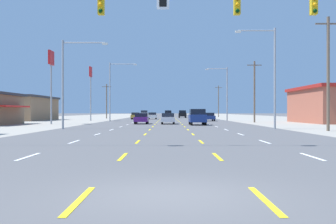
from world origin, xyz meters
TOP-DOWN VIEW (x-y plane):
  - ground_plane at (0.00, 66.00)m, footprint 572.00×572.00m
  - lot_apron_left at (-24.75, 66.00)m, footprint 28.00×440.00m
  - lot_apron_right at (24.75, 66.00)m, footprint 28.00×440.00m
  - lane_markings at (0.00, 104.50)m, footprint 10.64×227.60m
  - signal_span_wire at (0.45, 11.63)m, footprint 27.25×0.53m
  - suv_inner_right_nearest at (3.56, 43.03)m, footprint 1.98×4.90m
  - sedan_center_turn_near at (-0.09, 46.97)m, footprint 1.80×4.50m
  - sedan_inner_left_mid at (-3.65, 47.38)m, footprint 1.80×4.50m
  - sedan_far_right_midfar at (7.15, 64.47)m, footprint 1.80×4.50m
  - sedan_far_left_far at (-6.97, 79.77)m, footprint 1.80×4.50m
  - sedan_inner_left_farther at (-3.46, 81.53)m, footprint 1.80×4.50m
  - suv_inner_right_farthest at (3.73, 101.25)m, footprint 1.98×4.90m
  - suv_center_turn_distant_a at (-0.03, 109.18)m, footprint 1.98×4.90m
  - suv_far_left_distant_b at (-6.86, 110.18)m, footprint 1.98×4.90m
  - storefront_left_row_2 at (-27.72, 70.09)m, footprint 9.73×18.30m
  - pole_sign_left_row_1 at (-15.51, 46.32)m, footprint 0.24×2.16m
  - pole_sign_left_row_2 at (-13.88, 65.51)m, footprint 0.24×1.75m
  - streetlight_left_row_0 at (-9.64, 31.30)m, footprint 4.40×0.26m
  - streetlight_right_row_0 at (9.77, 31.30)m, footprint 3.88×0.26m
  - streetlight_left_row_1 at (-9.65, 63.35)m, footprint 4.76×0.26m
  - streetlight_right_row_1 at (9.77, 63.35)m, footprint 3.81×0.26m
  - utility_pole_right_row_0 at (13.66, 27.18)m, footprint 2.20×0.26m
  - utility_pole_right_row_1 at (13.11, 54.82)m, footprint 2.20×0.26m
  - utility_pole_left_row_2 at (-14.72, 90.25)m, footprint 2.20×0.26m
  - utility_pole_right_row_3 at (15.08, 115.94)m, footprint 2.20×0.26m

SIDE VIEW (x-z plane):
  - ground_plane at x=0.00m, z-range 0.00..0.00m
  - lot_apron_left at x=-24.75m, z-range 0.00..0.01m
  - lot_apron_right at x=24.75m, z-range 0.00..0.01m
  - lane_markings at x=0.00m, z-range 0.00..0.01m
  - sedan_center_turn_near at x=-0.09m, z-range 0.03..1.49m
  - sedan_inner_left_mid at x=-3.65m, z-range 0.03..1.49m
  - sedan_far_right_midfar at x=7.15m, z-range 0.03..1.49m
  - sedan_far_left_far at x=-6.97m, z-range 0.03..1.49m
  - sedan_inner_left_farther at x=-3.46m, z-range 0.03..1.49m
  - suv_inner_right_nearest at x=3.56m, z-range 0.04..2.02m
  - suv_inner_right_farthest at x=3.73m, z-range 0.04..2.02m
  - suv_center_turn_distant_a at x=-0.03m, z-range 0.04..2.02m
  - suv_far_left_distant_b at x=-6.86m, z-range 0.04..2.02m
  - storefront_left_row_2 at x=-27.72m, z-range 0.02..4.60m
  - utility_pole_left_row_2 at x=-14.72m, z-range 0.19..8.37m
  - utility_pole_right_row_1 at x=13.11m, z-range 0.19..9.54m
  - utility_pole_right_row_3 at x=15.08m, z-range 0.19..9.64m
  - signal_span_wire at x=0.45m, z-range 0.58..9.31m
  - streetlight_left_row_0 at x=-9.64m, z-range 0.78..9.29m
  - utility_pole_right_row_0 at x=13.66m, z-range 0.20..10.00m
  - streetlight_right_row_1 at x=9.77m, z-range 0.73..10.06m
  - streetlight_right_row_0 at x=9.77m, z-range 0.74..10.41m
  - streetlight_left_row_1 at x=-9.65m, z-range 0.85..11.01m
  - pole_sign_left_row_2 at x=-13.88m, z-range 2.30..11.96m
  - pole_sign_left_row_1 at x=-15.51m, z-range 2.55..12.24m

